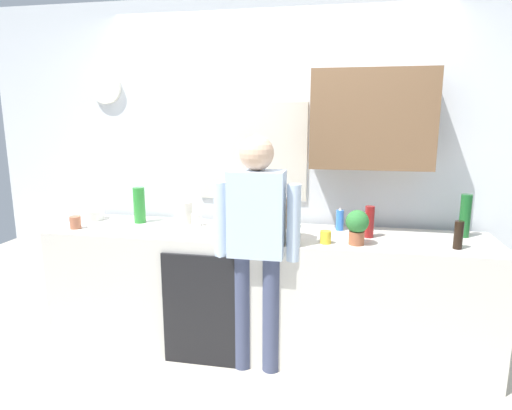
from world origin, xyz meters
TOP-DOWN VIEW (x-y plane):
  - ground_plane at (0.00, 0.00)m, footprint 8.00×8.00m
  - kitchen_counter at (0.00, 0.30)m, footprint 3.17×0.64m
  - dishwasher_panel at (-0.38, -0.03)m, footprint 0.56×0.02m
  - back_wall_assembly at (0.09, 0.70)m, footprint 4.77×0.42m
  - coffee_maker at (-0.05, 0.14)m, footprint 0.20×0.20m
  - bottle_dark_sauce at (1.27, 0.15)m, footprint 0.06×0.06m
  - bottle_olive_oil at (0.24, 0.07)m, footprint 0.06×0.06m
  - bottle_red_vinegar at (0.73, 0.32)m, footprint 0.06×0.06m
  - bottle_green_wine at (1.38, 0.46)m, footprint 0.07×0.07m
  - bottle_clear_soda at (-1.02, 0.41)m, footprint 0.09×0.09m
  - bottle_amber_beer at (0.14, 0.45)m, footprint 0.06×0.06m
  - cup_yellow_cup at (0.44, 0.11)m, footprint 0.07×0.07m
  - cup_terracotta_mug at (-1.41, 0.14)m, footprint 0.08×0.08m
  - cup_white_mug at (-0.54, 0.39)m, footprint 0.08×0.08m
  - mixing_bowl at (-1.46, 0.42)m, footprint 0.22×0.22m
  - potted_plant at (0.64, 0.12)m, footprint 0.15×0.15m
  - dish_soap at (0.53, 0.48)m, footprint 0.06×0.06m
  - storage_canister at (-0.67, 0.46)m, footprint 0.14×0.14m
  - person_at_sink at (0.00, 0.00)m, footprint 0.57×0.22m

SIDE VIEW (x-z plane):
  - ground_plane at x=0.00m, z-range 0.00..0.00m
  - dishwasher_panel at x=-0.38m, z-range 0.00..0.80m
  - kitchen_counter at x=0.00m, z-range 0.00..0.89m
  - mixing_bowl at x=-1.46m, z-range 0.89..0.97m
  - cup_yellow_cup at x=0.44m, z-range 0.89..0.98m
  - cup_terracotta_mug at x=-1.41m, z-range 0.89..0.99m
  - cup_white_mug at x=-0.54m, z-range 0.89..0.99m
  - person_at_sink at x=0.00m, z-range 0.15..1.75m
  - dish_soap at x=0.53m, z-range 0.88..1.06m
  - storage_canister at x=-0.67m, z-range 0.89..1.06m
  - bottle_dark_sauce at x=1.27m, z-range 0.89..1.07m
  - bottle_red_vinegar at x=0.73m, z-range 0.89..1.11m
  - bottle_amber_beer at x=0.14m, z-range 0.89..1.12m
  - bottle_olive_oil at x=0.24m, z-range 0.89..1.14m
  - potted_plant at x=0.64m, z-range 0.91..1.14m
  - bottle_clear_soda at x=-1.02m, z-range 0.89..1.17m
  - coffee_maker at x=-0.05m, z-range 0.88..1.21m
  - bottle_green_wine at x=1.38m, z-range 0.89..1.19m
  - back_wall_assembly at x=0.09m, z-range 0.05..2.65m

